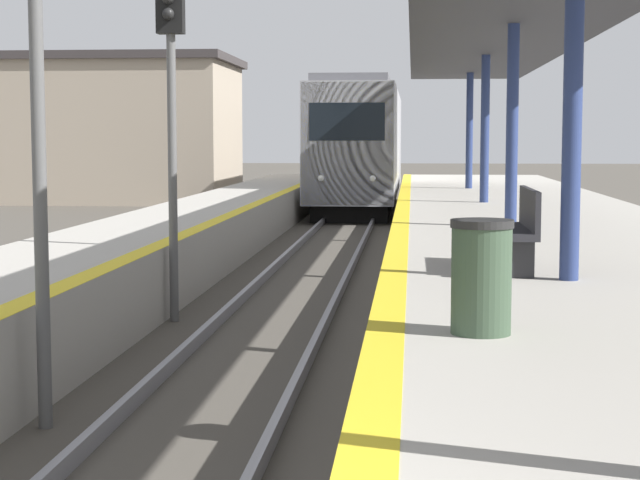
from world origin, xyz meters
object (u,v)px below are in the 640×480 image
signal_mid (171,76)px  bench (518,227)px  signal_near (36,39)px  trash_bin (481,277)px  train (361,146)px

signal_mid → bench: (4.42, -2.12, -1.82)m
signal_near → trash_bin: bearing=-10.7°
signal_near → signal_mid: size_ratio=1.00×
signal_near → trash_bin: signal_near is taller
bench → signal_mid: bearing=154.4°
signal_near → trash_bin: (3.68, -0.69, -1.87)m
trash_bin → bench: bench is taller
signal_near → signal_mid: (-0.08, 5.40, 0.00)m
signal_mid → signal_near: bearing=-89.1°
signal_near → signal_mid: bearing=90.9°
train → signal_mid: (-1.38, -24.32, 1.12)m
signal_near → bench: bearing=37.1°
train → trash_bin: bearing=-85.5°
signal_mid → trash_bin: 7.40m
train → signal_mid: size_ratio=3.55×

